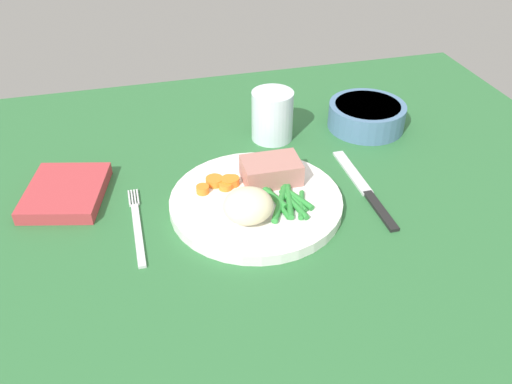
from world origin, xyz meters
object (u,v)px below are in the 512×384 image
at_px(dinner_plate, 256,202).
at_px(napkin, 66,192).
at_px(salad_bowl, 367,114).
at_px(fork, 137,226).
at_px(water_glass, 272,119).
at_px(meat_portion, 271,170).
at_px(knife, 365,190).

bearing_deg(dinner_plate, napkin, 160.61).
bearing_deg(salad_bowl, fork, -156.47).
xyz_separation_m(dinner_plate, water_glass, (0.08, 0.18, 0.03)).
bearing_deg(fork, meat_portion, 14.86).
bearing_deg(water_glass, salad_bowl, -1.89).
bearing_deg(knife, water_glass, 119.71).
relative_size(fork, knife, 0.81).
relative_size(meat_portion, fork, 0.50).
height_order(dinner_plate, napkin, napkin).
xyz_separation_m(water_glass, salad_bowl, (0.17, -0.01, -0.01)).
distance_m(dinner_plate, water_glass, 0.20).
bearing_deg(dinner_plate, meat_portion, 49.40).
xyz_separation_m(knife, salad_bowl, (0.08, 0.18, 0.02)).
bearing_deg(dinner_plate, salad_bowl, 35.73).
relative_size(water_glass, salad_bowl, 0.63).
distance_m(fork, napkin, 0.13).
bearing_deg(fork, napkin, 138.10).
xyz_separation_m(knife, water_glass, (-0.09, 0.18, 0.03)).
xyz_separation_m(meat_portion, knife, (0.13, -0.04, -0.03)).
xyz_separation_m(salad_bowl, napkin, (-0.50, -0.09, -0.02)).
relative_size(dinner_plate, water_glass, 2.89).
bearing_deg(meat_portion, water_glass, 73.37).
bearing_deg(salad_bowl, meat_portion, -146.95).
bearing_deg(fork, dinner_plate, 4.17).
bearing_deg(meat_portion, salad_bowl, 33.05).
relative_size(salad_bowl, napkin, 1.04).
distance_m(knife, water_glass, 0.21).
bearing_deg(fork, water_glass, 40.67).
height_order(water_glass, salad_bowl, water_glass).
distance_m(water_glass, napkin, 0.35).
height_order(meat_portion, water_glass, water_glass).
distance_m(meat_portion, water_glass, 0.15).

